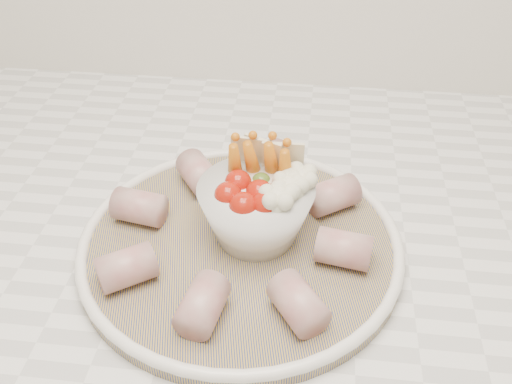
# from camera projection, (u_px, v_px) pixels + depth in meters

# --- Properties ---
(serving_platter) EXTENTS (0.40, 0.40, 0.02)m
(serving_platter) POSITION_uv_depth(u_px,v_px,m) (241.00, 244.00, 0.60)
(serving_platter) COLOR navy
(serving_platter) RESTS_ON kitchen_counter
(veggie_bowl) EXTENTS (0.12, 0.12, 0.10)m
(veggie_bowl) POSITION_uv_depth(u_px,v_px,m) (258.00, 205.00, 0.58)
(veggie_bowl) COLOR white
(veggie_bowl) RESTS_ON serving_platter
(cured_meat_rolls) EXTENTS (0.28, 0.28, 0.04)m
(cured_meat_rolls) POSITION_uv_depth(u_px,v_px,m) (240.00, 227.00, 0.58)
(cured_meat_rolls) COLOR #A24A4B
(cured_meat_rolls) RESTS_ON serving_platter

